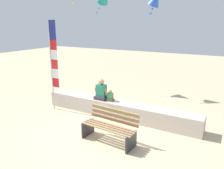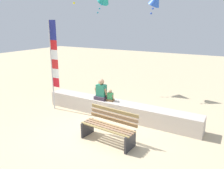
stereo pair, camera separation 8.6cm
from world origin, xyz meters
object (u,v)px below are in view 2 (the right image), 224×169
(park_bench, at_px, (109,127))
(person_child, at_px, (110,96))
(person_adult, at_px, (101,91))
(flag_banner, at_px, (53,60))

(park_bench, height_order, person_child, person_child)
(person_adult, xyz_separation_m, person_child, (0.37, 0.00, -0.13))
(park_bench, xyz_separation_m, person_adult, (-1.26, 1.57, 0.43))
(park_bench, distance_m, flag_banner, 3.55)
(park_bench, bearing_deg, flag_banner, 160.31)
(person_child, xyz_separation_m, flag_banner, (-2.14, -0.49, 1.20))
(park_bench, height_order, person_adult, person_adult)
(person_child, relative_size, flag_banner, 0.13)
(person_adult, bearing_deg, flag_banner, -164.47)
(person_adult, height_order, person_child, person_adult)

